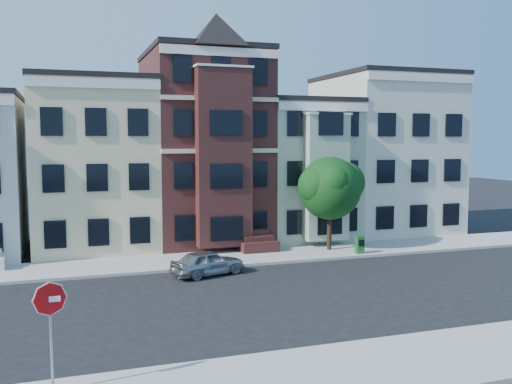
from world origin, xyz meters
name	(u,v)px	position (x,y,z in m)	size (l,w,h in m)	color
ground	(285,297)	(0.00, 0.00, 0.00)	(120.00, 120.00, 0.00)	black
far_sidewalk	(232,258)	(0.00, 8.00, 0.07)	(60.00, 4.00, 0.15)	#9E9B93
near_sidewalk	(386,366)	(0.00, -8.00, 0.07)	(60.00, 4.00, 0.15)	#9E9B93
house_yellow	(93,166)	(-7.00, 14.50, 5.00)	(7.00, 9.00, 10.00)	beige
house_brown	(203,149)	(0.00, 14.50, 6.00)	(7.00, 9.00, 12.00)	#3D1A18
house_green	(295,171)	(6.50, 14.50, 4.50)	(6.00, 9.00, 9.00)	#9DAB93
house_cream	(383,155)	(13.50, 14.50, 5.50)	(8.00, 9.00, 11.00)	beige
street_tree	(330,192)	(6.10, 8.19, 3.54)	(5.84, 5.84, 6.79)	#174B18
parked_car	(208,263)	(-2.16, 4.83, 0.63)	(1.49, 3.71, 1.26)	#A3A7AB
newspaper_box	(360,245)	(7.23, 6.58, 0.65)	(0.45, 0.40, 0.99)	#1E5C26
stop_sign	(51,330)	(-9.19, -6.82, 1.79)	(0.90, 0.13, 3.28)	#A3090D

